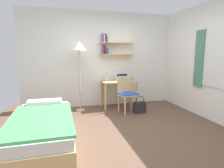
{
  "coord_description": "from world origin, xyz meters",
  "views": [
    {
      "loc": [
        -1.18,
        -3.23,
        1.48
      ],
      "look_at": [
        -0.16,
        0.51,
        0.85
      ],
      "focal_mm": 30.61,
      "sensor_mm": 36.0,
      "label": 1
    }
  ],
  "objects": [
    {
      "name": "bed",
      "position": [
        -1.5,
        -0.02,
        0.24
      ],
      "size": [
        0.97,
        2.0,
        0.54
      ],
      "color": "tan",
      "rests_on": "ground_plane"
    },
    {
      "name": "book_stack",
      "position": [
        0.67,
        1.75,
        0.77
      ],
      "size": [
        0.19,
        0.24,
        0.07
      ],
      "color": "#333338",
      "rests_on": "desk"
    },
    {
      "name": "laptop",
      "position": [
        0.48,
        1.72,
        0.78
      ],
      "size": [
        0.33,
        0.22,
        0.2
      ],
      "color": "#B7BABF",
      "rests_on": "desk"
    },
    {
      "name": "standing_lamp",
      "position": [
        -0.7,
        1.62,
        1.55
      ],
      "size": [
        0.38,
        0.38,
        1.77
      ],
      "color": "#B2A893",
      "rests_on": "ground_plane"
    },
    {
      "name": "wall_right",
      "position": [
        2.02,
        0.01,
        1.3
      ],
      "size": [
        0.1,
        4.4,
        2.6
      ],
      "color": "white",
      "rests_on": "ground_plane"
    },
    {
      "name": "wall_back",
      "position": [
        0.01,
        2.02,
        1.31
      ],
      "size": [
        4.4,
        0.27,
        2.6
      ],
      "color": "white",
      "rests_on": "ground_plane"
    },
    {
      "name": "desk_chair",
      "position": [
        0.43,
        1.19,
        0.51
      ],
      "size": [
        0.5,
        0.46,
        0.9
      ],
      "color": "tan",
      "rests_on": "ground_plane"
    },
    {
      "name": "water_bottle",
      "position": [
        0.04,
        1.76,
        0.84
      ],
      "size": [
        0.06,
        0.06,
        0.22
      ],
      "primitive_type": "cylinder",
      "color": "silver",
      "rests_on": "desk"
    },
    {
      "name": "desk",
      "position": [
        0.36,
        1.7,
        0.59
      ],
      "size": [
        0.96,
        0.57,
        0.73
      ],
      "color": "tan",
      "rests_on": "ground_plane"
    },
    {
      "name": "handbag",
      "position": [
        0.7,
        1.02,
        0.15
      ],
      "size": [
        0.29,
        0.13,
        0.43
      ],
      "color": "#232328",
      "rests_on": "ground_plane"
    },
    {
      "name": "ground_plane",
      "position": [
        0.0,
        0.0,
        0.0
      ],
      "size": [
        5.28,
        5.28,
        0.0
      ],
      "primitive_type": "plane",
      "color": "brown"
    }
  ]
}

